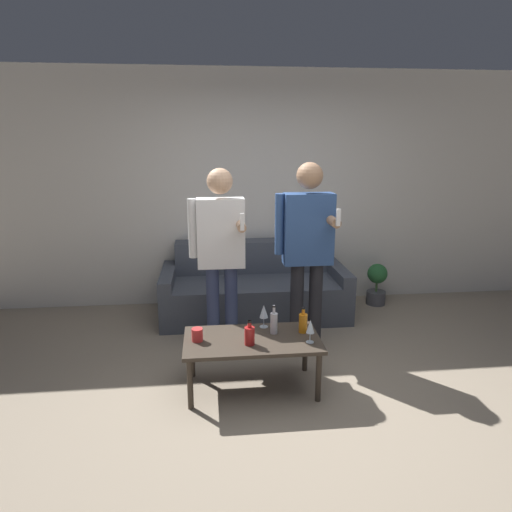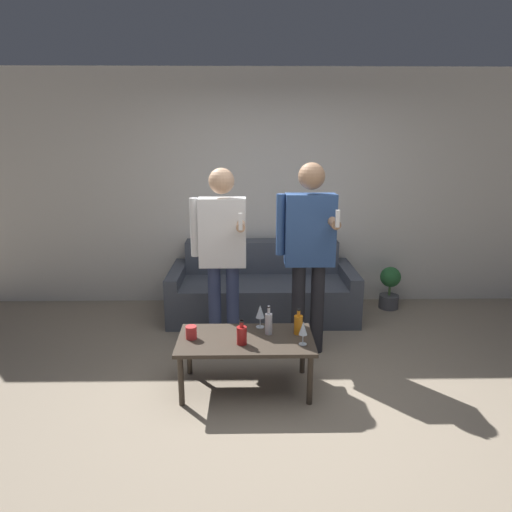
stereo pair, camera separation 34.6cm
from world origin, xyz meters
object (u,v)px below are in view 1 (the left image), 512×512
Objects in this scene: couch at (254,289)px; bottle_orange at (250,335)px; person_standing_left at (220,247)px; person_standing_right at (307,243)px; coffee_table at (252,344)px.

couch is 10.60× the size of bottle_orange.
person_standing_right is at bearing -4.61° from person_standing_left.
couch is 1.28m from person_standing_right.
person_standing_left is (-0.21, 0.70, 0.62)m from coffee_table.
bottle_orange is 0.11× the size of person_standing_right.
couch is 1.61m from coffee_table.
couch reaches higher than bottle_orange.
person_standing_right is at bearing 48.66° from coffee_table.
bottle_orange is (-0.21, -1.71, 0.22)m from couch.
coffee_table is at bearing -96.39° from couch.
person_standing_right is (0.38, -0.96, 0.74)m from couch.
bottle_orange reaches higher than coffee_table.
bottle_orange is at bearing -128.50° from person_standing_right.
bottle_orange is at bearing -96.96° from couch.
couch is 1.22m from person_standing_left.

